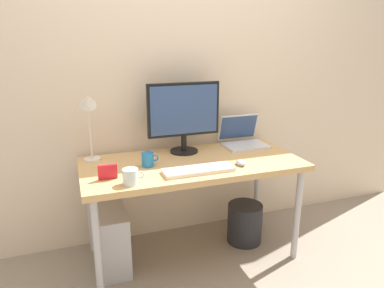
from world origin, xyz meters
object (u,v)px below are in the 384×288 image
(glass_cup, at_px, (131,177))
(desk, at_px, (192,170))
(laptop, at_px, (242,138))
(desk_lamp, at_px, (89,112))
(photo_frame, at_px, (108,172))
(computer_tower, at_px, (113,240))
(mouse, at_px, (241,163))
(coffee_mug, at_px, (148,160))
(keyboard, at_px, (198,170))
(monitor, at_px, (184,114))
(wastebasket, at_px, (245,223))

(glass_cup, bearing_deg, desk, 29.55)
(desk, height_order, laptop, laptop)
(desk_lamp, relative_size, photo_frame, 4.32)
(computer_tower, bearing_deg, mouse, -13.58)
(coffee_mug, bearing_deg, mouse, -16.90)
(photo_frame, bearing_deg, mouse, -2.35)
(keyboard, relative_size, mouse, 4.89)
(coffee_mug, bearing_deg, glass_cup, -121.35)
(mouse, relative_size, photo_frame, 0.82)
(monitor, relative_size, photo_frame, 4.73)
(glass_cup, relative_size, computer_tower, 0.29)
(mouse, bearing_deg, laptop, 61.98)
(monitor, relative_size, keyboard, 1.18)
(laptop, height_order, desk_lamp, desk_lamp)
(photo_frame, height_order, wastebasket, photo_frame)
(laptop, xyz_separation_m, wastebasket, (-0.05, -0.20, -0.61))
(desk, height_order, glass_cup, glass_cup)
(monitor, xyz_separation_m, mouse, (0.26, -0.38, -0.26))
(laptop, bearing_deg, coffee_mug, -163.67)
(desk_lamp, bearing_deg, wastebasket, -9.56)
(desk_lamp, distance_m, computer_tower, 0.86)
(desk_lamp, xyz_separation_m, glass_cup, (0.17, -0.47, -0.29))
(mouse, distance_m, wastebasket, 0.63)
(monitor, relative_size, wastebasket, 1.73)
(computer_tower, relative_size, wastebasket, 1.40)
(desk, xyz_separation_m, desk_lamp, (-0.63, 0.21, 0.40))
(desk, relative_size, coffee_mug, 13.14)
(monitor, relative_size, mouse, 5.78)
(desk, height_order, photo_frame, photo_frame)
(desk_lamp, relative_size, glass_cup, 3.84)
(desk_lamp, relative_size, computer_tower, 1.13)
(desk, relative_size, glass_cup, 11.74)
(computer_tower, distance_m, wastebasket, 0.98)
(monitor, distance_m, keyboard, 0.49)
(glass_cup, bearing_deg, laptop, 27.25)
(coffee_mug, distance_m, wastebasket, 0.95)
(coffee_mug, distance_m, computer_tower, 0.60)
(desk, xyz_separation_m, computer_tower, (-0.55, 0.02, -0.44))
(mouse, bearing_deg, coffee_mug, 163.10)
(keyboard, height_order, photo_frame, photo_frame)
(coffee_mug, bearing_deg, monitor, 34.16)
(mouse, xyz_separation_m, computer_tower, (-0.82, 0.20, -0.51))
(laptop, relative_size, mouse, 3.56)
(glass_cup, relative_size, photo_frame, 1.13)
(mouse, bearing_deg, photo_frame, 177.65)
(laptop, distance_m, glass_cup, 1.06)
(coffee_mug, height_order, wastebasket, coffee_mug)
(laptop, bearing_deg, keyboard, -140.29)
(desk, relative_size, computer_tower, 3.46)
(coffee_mug, bearing_deg, keyboard, -36.10)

